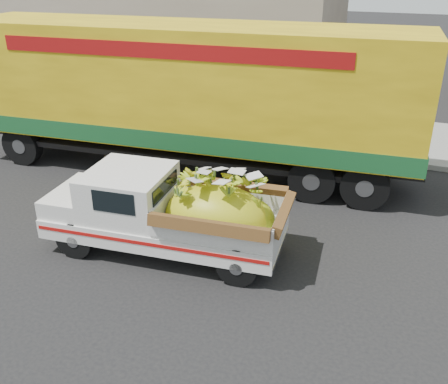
% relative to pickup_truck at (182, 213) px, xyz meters
% --- Properties ---
extents(ground, '(100.00, 100.00, 0.00)m').
position_rel_pickup_truck_xyz_m(ground, '(-0.82, 0.40, -0.86)').
color(ground, black).
rests_on(ground, ground).
extents(curb, '(60.00, 0.25, 0.15)m').
position_rel_pickup_truck_xyz_m(curb, '(-0.82, 6.36, -0.79)').
color(curb, gray).
rests_on(curb, ground).
extents(sidewalk, '(60.00, 4.00, 0.14)m').
position_rel_pickup_truck_xyz_m(sidewalk, '(-0.82, 8.46, -0.79)').
color(sidewalk, gray).
rests_on(sidewalk, ground).
extents(building_left, '(18.00, 6.00, 5.00)m').
position_rel_pickup_truck_xyz_m(building_left, '(-8.82, 14.36, 1.64)').
color(building_left, gray).
rests_on(building_left, ground).
extents(pickup_truck, '(4.70, 2.08, 1.60)m').
position_rel_pickup_truck_xyz_m(pickup_truck, '(0.00, 0.00, 0.00)').
color(pickup_truck, black).
rests_on(pickup_truck, ground).
extents(semi_trailer, '(12.04, 3.38, 3.80)m').
position_rel_pickup_truck_xyz_m(semi_trailer, '(-1.71, 3.91, 1.26)').
color(semi_trailer, black).
rests_on(semi_trailer, ground).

